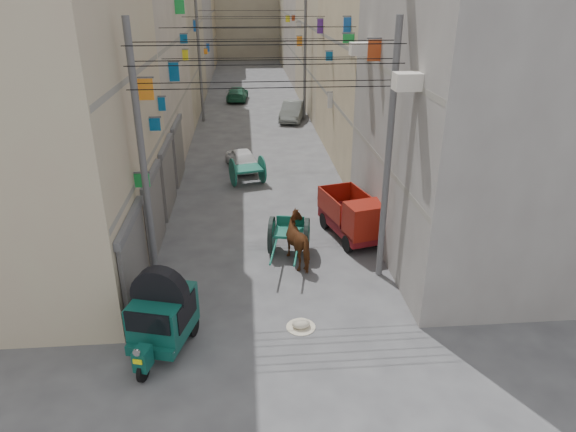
{
  "coord_description": "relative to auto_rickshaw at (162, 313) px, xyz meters",
  "views": [
    {
      "loc": [
        -0.6,
        -8.41,
        8.63
      ],
      "look_at": [
        0.64,
        6.5,
        1.98
      ],
      "focal_mm": 32.0,
      "sensor_mm": 36.0,
      "label": 1
    }
  ],
  "objects": [
    {
      "name": "mini_truck",
      "position": [
        6.2,
        5.65,
        -0.19
      ],
      "size": [
        2.17,
        3.44,
        1.79
      ],
      "rotation": [
        0.0,
        0.0,
        0.26
      ],
      "color": "black",
      "rests_on": "ground"
    },
    {
      "name": "ac_units",
      "position": [
        6.55,
        4.89,
        6.39
      ],
      "size": [
        0.7,
        6.55,
        3.35
      ],
      "color": "silver",
      "rests_on": "ground"
    },
    {
      "name": "distant_car_green",
      "position": [
        1.67,
        32.38,
        -0.47
      ],
      "size": [
        1.94,
        4.07,
        1.14
      ],
      "primitive_type": "imported",
      "rotation": [
        0.0,
        0.0,
        3.05
      ],
      "color": "#216243",
      "rests_on": "ground"
    },
    {
      "name": "auto_rickshaw",
      "position": [
        0.0,
        0.0,
        0.0
      ],
      "size": [
        1.88,
        2.62,
        1.77
      ],
      "rotation": [
        0.0,
        0.0,
        -0.27
      ],
      "color": "black",
      "rests_on": "ground"
    },
    {
      "name": "distant_car_white",
      "position": [
        2.01,
        14.56,
        -0.5
      ],
      "size": [
        1.94,
        3.4,
        1.09
      ],
      "primitive_type": "imported",
      "rotation": [
        0.0,
        0.0,
        3.36
      ],
      "color": "white",
      "rests_on": "ground"
    },
    {
      "name": "overhead_cables",
      "position": [
        2.9,
        11.62,
        5.72
      ],
      "size": [
        7.4,
        22.52,
        1.12
      ],
      "color": "black",
      "rests_on": "ground"
    },
    {
      "name": "shutters_left",
      "position": [
        -1.01,
        7.6,
        0.45
      ],
      "size": [
        0.18,
        14.4,
        2.88
      ],
      "color": "#47474B",
      "rests_on": "ground"
    },
    {
      "name": "end_cap_building",
      "position": [
        2.9,
        63.22,
        5.45
      ],
      "size": [
        22.0,
        10.0,
        13.0
      ],
      "primitive_type": "cube",
      "color": "#B1A98B",
      "rests_on": "ground"
    },
    {
      "name": "signboards",
      "position": [
        2.9,
        18.88,
        2.38
      ],
      "size": [
        8.22,
        40.52,
        5.67
      ],
      "color": "silver",
      "rests_on": "ground"
    },
    {
      "name": "utility_poles",
      "position": [
        2.9,
        14.22,
        2.95
      ],
      "size": [
        7.4,
        22.2,
        8.0
      ],
      "color": "#575659",
      "rests_on": "ground"
    },
    {
      "name": "ground",
      "position": [
        2.9,
        -2.78,
        -1.05
      ],
      "size": [
        140.0,
        140.0,
        0.0
      ],
      "primitive_type": "plane",
      "color": "#434345",
      "rests_on": "ground"
    },
    {
      "name": "feed_sack",
      "position": [
        3.63,
        0.53,
        -0.92
      ],
      "size": [
        0.51,
        0.41,
        0.25
      ],
      "primitive_type": "ellipsoid",
      "color": "beige",
      "rests_on": "ground"
    },
    {
      "name": "distant_car_grey",
      "position": [
        5.63,
        24.99,
        -0.39
      ],
      "size": [
        2.26,
        4.2,
        1.31
      ],
      "primitive_type": "imported",
      "rotation": [
        0.0,
        0.0,
        -0.23
      ],
      "color": "slate",
      "rests_on": "ground"
    },
    {
      "name": "second_cart",
      "position": [
        2.3,
        12.11,
        -0.33
      ],
      "size": [
        1.8,
        1.68,
        1.34
      ],
      "rotation": [
        0.0,
        0.0,
        0.26
      ],
      "color": "#145B49",
      "rests_on": "ground"
    },
    {
      "name": "building_row_left",
      "position": [
        -5.09,
        31.35,
        5.41
      ],
      "size": [
        8.0,
        62.0,
        14.0
      ],
      "color": "tan",
      "rests_on": "ground"
    },
    {
      "name": "horse",
      "position": [
        4.04,
        4.22,
        -0.22
      ],
      "size": [
        1.47,
        2.15,
        1.66
      ],
      "primitive_type": "imported",
      "rotation": [
        0.0,
        0.0,
        3.46
      ],
      "color": "brown",
      "rests_on": "ground"
    },
    {
      "name": "tonga_cart",
      "position": [
        3.68,
        4.94,
        -0.35
      ],
      "size": [
        1.62,
        3.11,
        1.33
      ],
      "rotation": [
        0.0,
        0.0,
        -0.18
      ],
      "color": "black",
      "rests_on": "ground"
    },
    {
      "name": "building_row_right",
      "position": [
        10.9,
        31.35,
        5.41
      ],
      "size": [
        8.0,
        62.0,
        14.0
      ],
      "color": "gray",
      "rests_on": "ground"
    }
  ]
}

